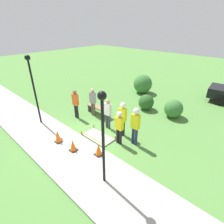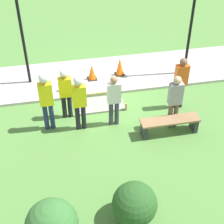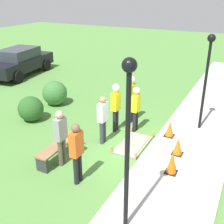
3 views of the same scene
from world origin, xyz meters
The scene contains 18 objects.
ground_plane centered at (0.00, 0.00, 0.00)m, with size 60.00×60.00×0.00m, color #51843D.
sidewalk centered at (0.00, -1.27, 0.05)m, with size 28.00×2.54×0.10m.
wet_concrete_patch centered at (0.40, 0.54, 0.03)m, with size 1.68×0.91×0.27m.
traffic_cone_near_patch centered at (-0.67, -1.11, 0.44)m, with size 0.34×0.34×0.69m.
traffic_cone_far_patch centered at (0.40, -1.00, 0.38)m, with size 0.34×0.34×0.58m.
traffic_cone_sidewalk_edge centered at (1.46, -0.42, 0.39)m, with size 0.34×0.34×0.59m.
park_bench centered at (-1.43, 2.34, 0.36)m, with size 1.78×0.44×0.52m.
worker_supervisor centered at (1.49, 0.93, 1.04)m, with size 0.40×0.25×1.75m.
worker_assistant centered at (1.14, 1.60, 1.13)m, with size 0.40×0.27×1.87m.
worker_trainee centered at (2.08, 1.40, 1.20)m, with size 0.40×0.28×1.96m.
bystander_in_orange_shirt centered at (-2.15, 1.13, 1.04)m, with size 0.40×0.24×1.82m.
bystander_in_gray_shirt centered at (0.11, 1.58, 0.99)m, with size 0.40×0.23×1.74m.
bystander_in_white_shirt centered at (-1.63, 2.05, 1.03)m, with size 0.40×0.24×1.80m.
lamppost_near centered at (2.65, -1.25, 2.44)m, with size 0.28×0.28×3.52m.
lamppost_far centered at (-3.10, -0.77, 2.61)m, with size 0.28×0.28×3.83m.
parked_car_black centered at (5.23, 10.33, 0.86)m, with size 4.98×2.53×1.66m.
shrub_rounded_mid centered at (2.21, 5.29, 0.57)m, with size 1.14×1.14×1.14m.
shrub_rounded_far centered at (0.36, 5.08, 0.52)m, with size 1.04×1.04×1.04m.
Camera 3 is at (-7.48, -2.68, 5.00)m, focal length 45.00 mm.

